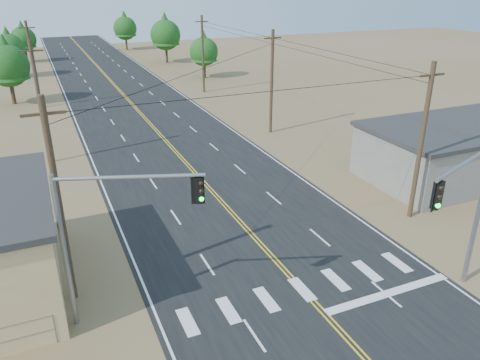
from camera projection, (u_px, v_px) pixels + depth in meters
road at (176, 152)px, 41.90m from camera, size 15.00×200.00×0.02m
building_right at (462, 151)px, 36.36m from camera, size 15.00×8.00×4.00m
utility_pole_left_near at (59, 203)px, 20.87m from camera, size 1.80×0.30×10.00m
utility_pole_left_mid at (40, 103)px, 37.68m from camera, size 1.80×0.30×10.00m
utility_pole_left_far at (33, 64)px, 54.50m from camera, size 1.80×0.30×10.00m
utility_pole_right_near at (421, 142)px, 28.62m from camera, size 1.80×0.30×10.00m
utility_pole_right_mid at (272, 82)px, 45.43m from camera, size 1.80×0.30×10.00m
utility_pole_right_far at (203, 54)px, 62.25m from camera, size 1.80×0.30×10.00m
signal_mast_left at (104, 226)px, 19.34m from camera, size 5.83×2.30×7.27m
signal_mast_right at (469, 202)px, 21.01m from camera, size 5.59×2.33×7.58m
tree_left_near at (7, 61)px, 56.13m from camera, size 5.09×5.09×8.48m
tree_left_mid at (9, 46)px, 71.83m from camera, size 4.69×4.69×7.82m
tree_left_far at (23, 37)px, 85.21m from camera, size 4.48×4.48×7.47m
tree_right_near at (204, 49)px, 71.61m from camera, size 4.35×4.35×7.25m
tree_right_mid at (165, 32)px, 84.39m from camera, size 5.38×5.38×8.97m
tree_right_far at (125, 26)px, 100.23m from camera, size 4.91×4.91×8.18m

